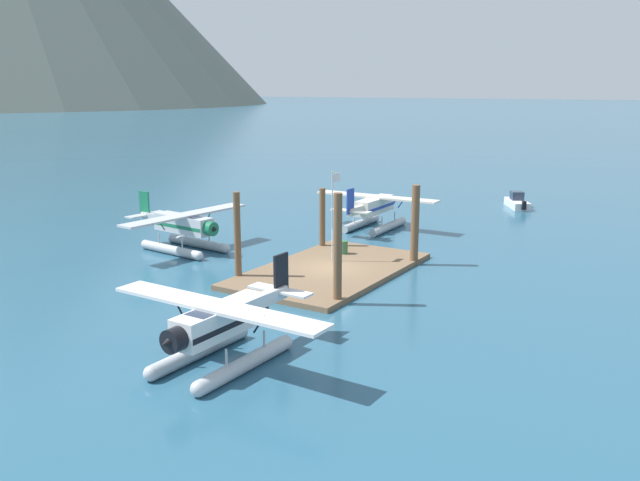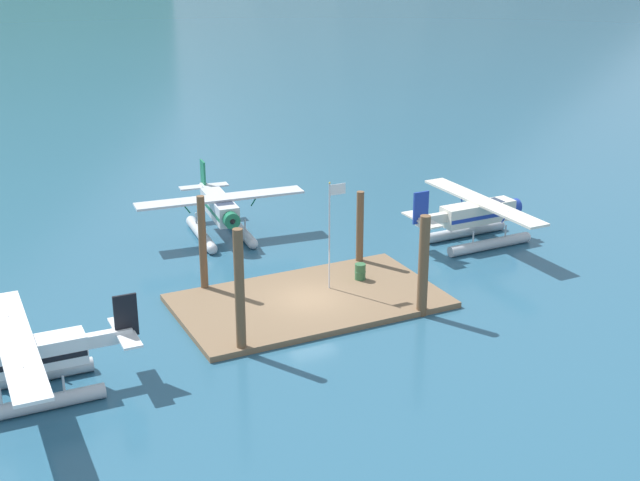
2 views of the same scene
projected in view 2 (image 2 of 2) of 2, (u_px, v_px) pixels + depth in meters
ground_plane at (309, 304)px, 44.40m from camera, size 1200.00×1200.00×0.00m
dock_platform at (309, 301)px, 44.35m from camera, size 13.44×7.73×0.30m
piling_near_left at (240, 292)px, 38.33m from camera, size 0.45×0.45×5.97m
piling_near_right at (423, 266)px, 42.26m from camera, size 0.51×0.51×5.21m
piling_far_left at (203, 245)px, 44.87m from camera, size 0.41×0.41×5.32m
piling_far_right at (360, 229)px, 48.65m from camera, size 0.42×0.42×4.39m
flagpole at (332, 222)px, 44.37m from camera, size 0.95×0.10×5.81m
fuel_drum at (360, 272)px, 46.54m from camera, size 0.62×0.62×0.88m
mooring_buoy at (23, 362)px, 37.63m from camera, size 0.86×0.86×0.86m
seaplane_silver_bow_centre at (220, 213)px, 53.33m from camera, size 10.49×7.96×3.84m
seaplane_cream_stbd_fwd at (478, 218)px, 52.31m from camera, size 7.98×10.42×3.84m
seaplane_white_port_aft at (26, 364)px, 35.07m from camera, size 7.98×10.43×3.84m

